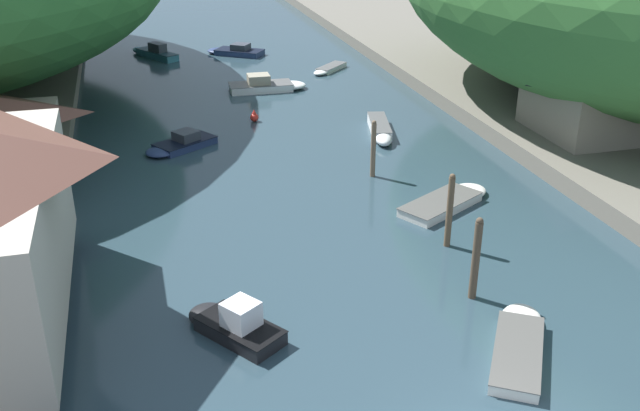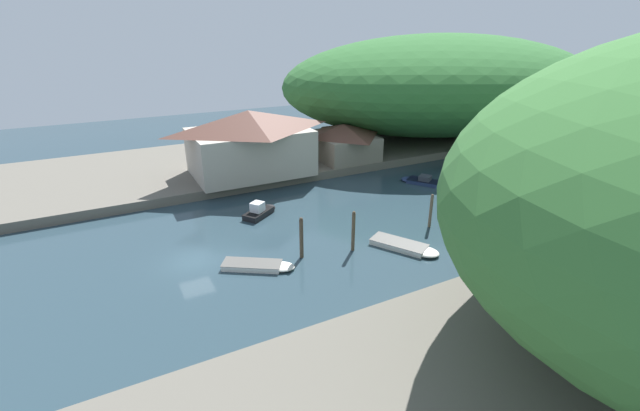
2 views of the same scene
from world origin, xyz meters
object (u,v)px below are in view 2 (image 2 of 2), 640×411
(boat_moored_right, at_px, (621,197))
(boat_far_upstream, at_px, (543,184))
(right_bank_cottage, at_px, (595,257))
(boat_red_skiff, at_px, (407,247))
(boat_yellow_tender, at_px, (502,221))
(person_on_quay, at_px, (281,167))
(boathouse_shed, at_px, (344,141))
(channel_buoy_near, at_px, (480,189))
(boat_near_quay, at_px, (261,211))
(boat_far_right_bank, at_px, (605,168))
(boat_white_cruiser, at_px, (261,266))
(boat_navy_launch, at_px, (558,153))
(boat_small_dinghy, at_px, (420,181))
(waterfront_building, at_px, (250,141))

(boat_moored_right, relative_size, boat_far_upstream, 0.65)
(right_bank_cottage, height_order, boat_red_skiff, right_bank_cottage)
(boat_yellow_tender, relative_size, person_on_quay, 3.34)
(boathouse_shed, height_order, channel_buoy_near, boathouse_shed)
(boat_red_skiff, height_order, boat_moored_right, boat_red_skiff)
(boat_far_upstream, distance_m, person_on_quay, 30.71)
(boat_near_quay, xyz_separation_m, boat_far_right_bank, (7.15, 44.89, -0.11))
(boat_near_quay, relative_size, boat_yellow_tender, 0.75)
(right_bank_cottage, bearing_deg, boat_near_quay, -150.00)
(boathouse_shed, relative_size, boat_white_cruiser, 1.54)
(boat_white_cruiser, bearing_deg, boat_yellow_tender, 115.28)
(boat_navy_launch, distance_m, channel_buoy_near, 22.15)
(right_bank_cottage, height_order, boat_small_dinghy, right_bank_cottage)
(right_bank_cottage, xyz_separation_m, boat_small_dinghy, (-24.27, 6.35, -3.34))
(boat_near_quay, xyz_separation_m, boat_navy_launch, (-0.27, 45.89, -0.01))
(boat_yellow_tender, relative_size, channel_buoy_near, 6.55)
(boat_far_right_bank, bearing_deg, boat_red_skiff, -137.09)
(boat_yellow_tender, bearing_deg, boat_navy_launch, -50.96)
(waterfront_building, distance_m, boat_far_right_bank, 45.88)
(right_bank_cottage, xyz_separation_m, boat_yellow_tender, (-11.47, 5.47, -3.30))
(boat_far_right_bank, relative_size, channel_buoy_near, 6.55)
(boat_red_skiff, xyz_separation_m, boat_near_quay, (-12.43, -8.38, 0.21))
(boat_far_upstream, height_order, person_on_quay, person_on_quay)
(boat_red_skiff, relative_size, boat_white_cruiser, 1.07)
(boat_white_cruiser, height_order, boat_yellow_tender, boat_yellow_tender)
(boat_far_right_bank, bearing_deg, boat_near_quay, -154.36)
(person_on_quay, bearing_deg, boat_near_quay, -131.12)
(boat_white_cruiser, bearing_deg, waterfront_building, -164.75)
(boat_near_quay, bearing_deg, channel_buoy_near, 42.59)
(boat_moored_right, height_order, boat_far_right_bank, boat_far_right_bank)
(right_bank_cottage, height_order, boat_white_cruiser, right_bank_cottage)
(boat_near_quay, distance_m, channel_buoy_near, 25.02)
(boat_white_cruiser, relative_size, boat_navy_launch, 0.92)
(boat_moored_right, height_order, boat_white_cruiser, boat_white_cruiser)
(boathouse_shed, bearing_deg, boat_far_upstream, 41.22)
(right_bank_cottage, height_order, boat_moored_right, right_bank_cottage)
(waterfront_building, distance_m, boat_white_cruiser, 21.44)
(boat_far_right_bank, bearing_deg, boat_small_dinghy, -161.83)
(boat_moored_right, height_order, boat_near_quay, boat_near_quay)
(boat_small_dinghy, xyz_separation_m, boat_white_cruiser, (9.81, -23.84, -0.10))
(boat_small_dinghy, relative_size, channel_buoy_near, 5.69)
(boat_small_dinghy, height_order, boat_yellow_tender, boat_small_dinghy)
(boat_moored_right, bearing_deg, person_on_quay, 99.67)
(boat_moored_right, bearing_deg, boat_far_right_bank, -6.15)
(boat_white_cruiser, height_order, boat_far_upstream, boat_far_upstream)
(boat_near_quay, bearing_deg, boat_red_skiff, -1.19)
(boat_white_cruiser, xyz_separation_m, boat_navy_launch, (-9.93, 49.45, 0.22))
(boat_far_right_bank, bearing_deg, boat_navy_launch, 117.07)
(boat_small_dinghy, bearing_deg, boat_navy_launch, -32.54)
(boat_near_quay, xyz_separation_m, boat_white_cruiser, (9.66, -3.56, -0.23))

